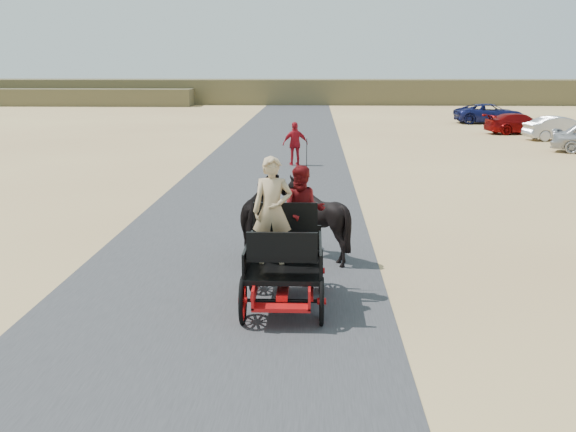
{
  "coord_description": "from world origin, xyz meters",
  "views": [
    {
      "loc": [
        1.7,
        -11.13,
        4.02
      ],
      "look_at": [
        1.2,
        2.1,
        1.2
      ],
      "focal_mm": 45.0,
      "sensor_mm": 36.0,
      "label": 1
    }
  ],
  "objects_px": {
    "car_d": "(490,114)",
    "car_b": "(561,128)",
    "pedestrian": "(295,144)",
    "horse_left": "(264,218)",
    "carriage": "(284,284)",
    "horse_right": "(317,219)",
    "car_c": "(520,124)"
  },
  "relations": [
    {
      "from": "horse_left",
      "to": "horse_right",
      "type": "distance_m",
      "value": 1.1
    },
    {
      "from": "horse_right",
      "to": "pedestrian",
      "type": "relative_size",
      "value": 0.98
    },
    {
      "from": "carriage",
      "to": "car_b",
      "type": "distance_m",
      "value": 30.27
    },
    {
      "from": "car_c",
      "to": "car_d",
      "type": "distance_m",
      "value": 7.39
    },
    {
      "from": "car_d",
      "to": "car_b",
      "type": "bearing_deg",
      "value": -177.77
    },
    {
      "from": "pedestrian",
      "to": "car_d",
      "type": "xyz_separation_m",
      "value": [
        12.62,
        20.96,
        -0.2
      ]
    },
    {
      "from": "horse_left",
      "to": "car_b",
      "type": "xyz_separation_m",
      "value": [
        14.04,
        24.1,
        -0.22
      ]
    },
    {
      "from": "horse_left",
      "to": "car_d",
      "type": "height_order",
      "value": "horse_left"
    },
    {
      "from": "horse_left",
      "to": "pedestrian",
      "type": "distance_m",
      "value": 14.01
    },
    {
      "from": "car_b",
      "to": "horse_right",
      "type": "bearing_deg",
      "value": 143.34
    },
    {
      "from": "car_d",
      "to": "pedestrian",
      "type": "bearing_deg",
      "value": 145.08
    },
    {
      "from": "horse_left",
      "to": "pedestrian",
      "type": "height_order",
      "value": "pedestrian"
    },
    {
      "from": "pedestrian",
      "to": "car_c",
      "type": "distance_m",
      "value": 18.5
    },
    {
      "from": "carriage",
      "to": "horse_left",
      "type": "xyz_separation_m",
      "value": [
        -0.55,
        3.0,
        0.49
      ]
    },
    {
      "from": "carriage",
      "to": "car_b",
      "type": "relative_size",
      "value": 0.63
    },
    {
      "from": "pedestrian",
      "to": "car_c",
      "type": "relative_size",
      "value": 0.43
    },
    {
      "from": "horse_right",
      "to": "car_d",
      "type": "height_order",
      "value": "horse_right"
    },
    {
      "from": "horse_left",
      "to": "car_c",
      "type": "distance_m",
      "value": 30.41
    },
    {
      "from": "pedestrian",
      "to": "car_b",
      "type": "relative_size",
      "value": 0.45
    },
    {
      "from": "horse_left",
      "to": "car_d",
      "type": "relative_size",
      "value": 0.42
    },
    {
      "from": "horse_right",
      "to": "car_c",
      "type": "height_order",
      "value": "horse_right"
    },
    {
      "from": "horse_left",
      "to": "pedestrian",
      "type": "relative_size",
      "value": 1.16
    },
    {
      "from": "carriage",
      "to": "horse_right",
      "type": "distance_m",
      "value": 3.09
    },
    {
      "from": "carriage",
      "to": "car_d",
      "type": "bearing_deg",
      "value": 72.01
    },
    {
      "from": "horse_left",
      "to": "car_b",
      "type": "relative_size",
      "value": 0.53
    },
    {
      "from": "car_b",
      "to": "horse_left",
      "type": "bearing_deg",
      "value": 141.35
    },
    {
      "from": "horse_right",
      "to": "car_b",
      "type": "height_order",
      "value": "horse_right"
    },
    {
      "from": "car_b",
      "to": "car_c",
      "type": "height_order",
      "value": "car_b"
    },
    {
      "from": "carriage",
      "to": "car_b",
      "type": "height_order",
      "value": "car_b"
    },
    {
      "from": "horse_right",
      "to": "car_d",
      "type": "relative_size",
      "value": 0.36
    },
    {
      "from": "pedestrian",
      "to": "car_b",
      "type": "xyz_separation_m",
      "value": [
        13.78,
        10.1,
        -0.24
      ]
    },
    {
      "from": "horse_right",
      "to": "car_c",
      "type": "relative_size",
      "value": 0.42
    }
  ]
}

